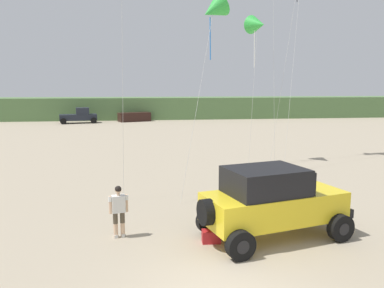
% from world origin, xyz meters
% --- Properties ---
extents(dune_ridge, '(90.00, 6.82, 3.08)m').
position_xyz_m(dune_ridge, '(-1.08, 49.16, 1.54)').
color(dune_ridge, '#567A47').
rests_on(dune_ridge, ground_plane).
extents(jeep, '(5.02, 3.36, 2.26)m').
position_xyz_m(jeep, '(2.20, 3.11, 1.20)').
color(jeep, yellow).
rests_on(jeep, ground_plane).
extents(person_watching, '(0.61, 0.37, 1.67)m').
position_xyz_m(person_watching, '(-2.56, 3.78, 0.94)').
color(person_watching, '#DBB28E').
rests_on(person_watching, ground_plane).
extents(cooler_box, '(0.58, 0.39, 0.38)m').
position_xyz_m(cooler_box, '(0.25, 2.98, 0.19)').
color(cooler_box, '#B21E23').
rests_on(cooler_box, ground_plane).
extents(distant_pickup, '(4.87, 3.14, 1.98)m').
position_xyz_m(distant_pickup, '(-9.72, 42.80, 0.94)').
color(distant_pickup, '#1E232D').
rests_on(distant_pickup, ground_plane).
extents(distant_sedan, '(4.53, 3.03, 1.20)m').
position_xyz_m(distant_sedan, '(-2.73, 44.33, 0.60)').
color(distant_sedan, black).
rests_on(distant_sedan, ground_plane).
extents(kite_pink_ribbon, '(2.99, 4.96, 9.18)m').
position_xyz_m(kite_pink_ribbon, '(1.79, 11.08, 8.40)').
color(kite_pink_ribbon, green).
rests_on(kite_pink_ribbon, ground_plane).
extents(kite_orange_streamer, '(1.72, 2.30, 9.07)m').
position_xyz_m(kite_orange_streamer, '(5.16, 14.84, 8.34)').
color(kite_orange_streamer, green).
rests_on(kite_orange_streamer, ground_plane).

